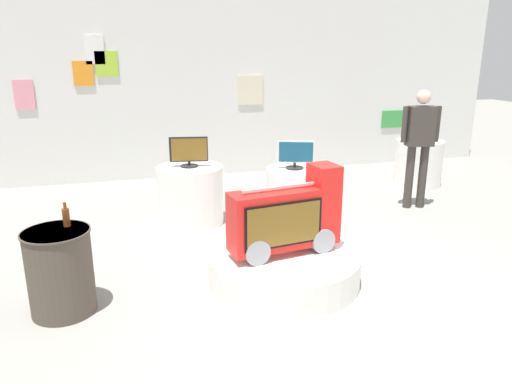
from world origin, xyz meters
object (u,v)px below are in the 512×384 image
(main_display_pedestal, at_px, (284,267))
(novelty_firetruck_tv, at_px, (287,220))
(tv_on_left_rear, at_px, (189,151))
(bottle_on_side_table, at_px, (66,217))
(tv_on_right_rear, at_px, (295,154))
(display_pedestal_center_rear, at_px, (418,163))
(shopper_browsing_near_truck, at_px, (419,140))
(display_pedestal_left_rear, at_px, (191,195))
(display_pedestal_right_rear, at_px, (294,197))
(tv_on_center_rear, at_px, (422,128))
(side_table_round, at_px, (60,271))

(main_display_pedestal, distance_m, novelty_firetruck_tv, 0.51)
(tv_on_left_rear, relative_size, bottle_on_side_table, 2.29)
(tv_on_left_rear, xyz_separation_m, tv_on_right_rear, (1.31, -0.48, -0.01))
(display_pedestal_center_rear, relative_size, shopper_browsing_near_truck, 0.46)
(display_pedestal_left_rear, bearing_deg, display_pedestal_center_rear, 11.52)
(novelty_firetruck_tv, height_order, shopper_browsing_near_truck, shopper_browsing_near_truck)
(tv_on_left_rear, height_order, shopper_browsing_near_truck, shopper_browsing_near_truck)
(bottle_on_side_table, bearing_deg, display_pedestal_right_rear, 28.19)
(tv_on_center_rear, relative_size, shopper_browsing_near_truck, 0.29)
(tv_on_left_rear, relative_size, display_pedestal_right_rear, 0.64)
(tv_on_right_rear, height_order, shopper_browsing_near_truck, shopper_browsing_near_truck)
(tv_on_left_rear, bearing_deg, side_table_round, -125.82)
(tv_on_right_rear, xyz_separation_m, side_table_round, (-2.76, -1.53, -0.58))
(display_pedestal_right_rear, height_order, tv_on_right_rear, tv_on_right_rear)
(main_display_pedestal, xyz_separation_m, tv_on_left_rear, (-0.66, 1.97, 0.84))
(main_display_pedestal, relative_size, tv_on_right_rear, 3.36)
(novelty_firetruck_tv, bearing_deg, display_pedestal_right_rear, 67.32)
(shopper_browsing_near_truck, bearing_deg, main_display_pedestal, -146.79)
(main_display_pedestal, bearing_deg, display_pedestal_center_rear, 39.43)
(display_pedestal_right_rear, distance_m, side_table_round, 3.15)
(display_pedestal_right_rear, bearing_deg, main_display_pedestal, -113.44)
(display_pedestal_right_rear, relative_size, bottle_on_side_table, 3.57)
(display_pedestal_right_rear, height_order, shopper_browsing_near_truck, shopper_browsing_near_truck)
(bottle_on_side_table, bearing_deg, tv_on_center_rear, 26.72)
(main_display_pedestal, relative_size, novelty_firetruck_tv, 1.33)
(tv_on_center_rear, relative_size, tv_on_right_rear, 1.09)
(novelty_firetruck_tv, xyz_separation_m, tv_on_right_rear, (0.63, 1.50, 0.32))
(display_pedestal_left_rear, relative_size, tv_on_left_rear, 1.75)
(main_display_pedestal, bearing_deg, side_table_round, -179.07)
(tv_on_right_rear, distance_m, side_table_round, 3.20)
(display_pedestal_right_rear, bearing_deg, tv_on_right_rear, -70.49)
(display_pedestal_left_rear, distance_m, tv_on_left_rear, 0.60)
(display_pedestal_right_rear, xyz_separation_m, bottle_on_side_table, (-2.67, -1.43, 0.47))
(side_table_round, bearing_deg, display_pedestal_center_rear, 27.24)
(tv_on_right_rear, distance_m, bottle_on_side_table, 3.03)
(tv_on_left_rear, relative_size, side_table_round, 0.65)
(display_pedestal_left_rear, height_order, display_pedestal_right_rear, same)
(main_display_pedestal, distance_m, display_pedestal_center_rear, 4.42)
(display_pedestal_left_rear, xyz_separation_m, display_pedestal_center_rear, (4.07, 0.83, 0.00))
(novelty_firetruck_tv, distance_m, tv_on_left_rear, 2.11)
(main_display_pedestal, distance_m, display_pedestal_right_rear, 1.65)
(tv_on_center_rear, xyz_separation_m, display_pedestal_right_rear, (-2.76, -1.30, -0.60))
(novelty_firetruck_tv, relative_size, tv_on_right_rear, 2.52)
(tv_on_right_rear, xyz_separation_m, bottle_on_side_table, (-2.67, -1.42, -0.11))
(display_pedestal_right_rear, distance_m, bottle_on_side_table, 3.06)
(tv_on_left_rear, relative_size, display_pedestal_center_rear, 0.63)
(display_pedestal_center_rear, bearing_deg, bottle_on_side_table, -153.24)
(side_table_round, distance_m, shopper_browsing_near_truck, 5.11)
(tv_on_center_rear, bearing_deg, display_pedestal_left_rear, -168.54)
(main_display_pedestal, xyz_separation_m, tv_on_center_rear, (3.41, 2.80, 0.84))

